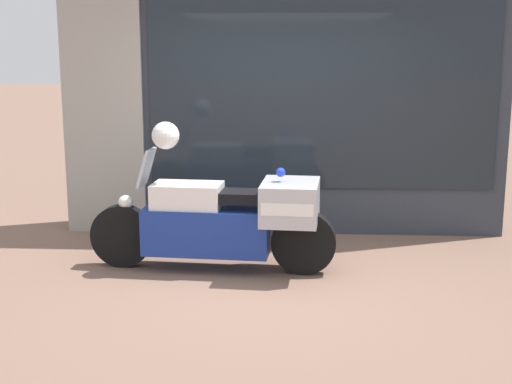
{
  "coord_description": "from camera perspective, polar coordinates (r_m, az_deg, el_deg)",
  "views": [
    {
      "loc": [
        0.13,
        -6.18,
        2.19
      ],
      "look_at": [
        -0.26,
        0.94,
        0.67
      ],
      "focal_mm": 50.0,
      "sensor_mm": 36.0,
      "label": 1
    }
  ],
  "objects": [
    {
      "name": "shop_building",
      "position": [
        8.2,
        -0.46,
        10.46
      ],
      "size": [
        5.01,
        0.55,
        3.92
      ],
      "color": "#333842",
      "rests_on": "ground"
    },
    {
      "name": "paramedic_motorcycle",
      "position": [
        6.84,
        -2.17,
        -2.12
      ],
      "size": [
        2.41,
        0.72,
        1.18
      ],
      "rotation": [
        0.0,
        0.0,
        3.07
      ],
      "color": "black",
      "rests_on": "ground"
    },
    {
      "name": "white_helmet",
      "position": [
        6.82,
        -7.25,
        4.51
      ],
      "size": [
        0.26,
        0.26,
        0.26
      ],
      "primitive_type": "sphere",
      "color": "white",
      "rests_on": "paramedic_motorcycle"
    },
    {
      "name": "window_display",
      "position": [
        8.39,
        4.81,
        0.24
      ],
      "size": [
        3.64,
        0.3,
        2.03
      ],
      "color": "slate",
      "rests_on": "ground"
    },
    {
      "name": "ground_plane",
      "position": [
        6.56,
        1.85,
        -7.49
      ],
      "size": [
        60.0,
        60.0,
        0.0
      ],
      "primitive_type": "plane",
      "color": "#7A5B4C"
    }
  ]
}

